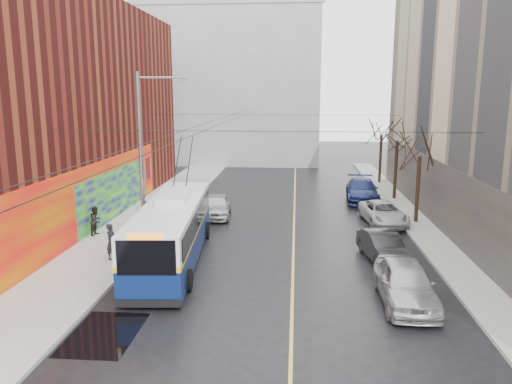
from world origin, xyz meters
The scene contains 22 objects.
ground centered at (0.00, 0.00, 0.00)m, with size 140.00×140.00×0.00m, color black.
sidewalk_left centered at (-8.00, 12.00, 0.07)m, with size 4.00×60.00×0.15m, color gray.
sidewalk_right centered at (9.00, 12.00, 0.07)m, with size 2.00×60.00×0.15m, color gray.
lane_line centered at (1.50, 14.00, 0.00)m, with size 0.12×50.00×0.01m, color #BFB74C.
building_left centered at (-15.99, 13.99, 6.99)m, with size 12.11×36.00×14.00m.
building_far centered at (-6.00, 44.99, 9.02)m, with size 20.50×12.10×18.00m.
streetlight_pole centered at (-6.14, 10.00, 4.85)m, with size 2.65×0.60×9.00m.
catenary_wires centered at (-2.54, 14.77, 6.25)m, with size 18.00×60.00×0.22m.
tree_near centered at (9.00, 16.00, 4.98)m, with size 3.20×3.20×6.40m.
tree_mid centered at (9.00, 23.00, 5.25)m, with size 3.20×3.20×6.68m.
tree_far centered at (9.00, 30.00, 5.14)m, with size 3.20×3.20×6.57m.
puddle centered at (-4.79, 0.44, 0.00)m, with size 2.23×3.34×0.01m, color black.
pigeons_flying centered at (-1.78, 10.41, 7.01)m, with size 1.82×1.07×2.73m.
trolleybus centered at (-4.26, 7.95, 1.53)m, with size 3.41×11.76×5.51m.
parked_car_a centered at (5.80, 3.79, 0.83)m, with size 1.95×4.84×1.65m, color #B5B6BA.
parked_car_b centered at (5.80, 8.82, 0.69)m, with size 1.47×4.21×1.39m, color #232325.
parked_car_c centered at (7.00, 15.93, 0.67)m, with size 2.23×4.84×1.35m, color #BDBDBF.
parked_car_d centered at (6.52, 22.55, 0.82)m, with size 2.29×5.63×1.63m, color navy.
following_car centered at (-3.54, 16.77, 0.73)m, with size 1.74×4.31×1.47m, color #B5B5BA.
pedestrian_a centered at (-7.15, 7.57, 1.02)m, with size 0.63×0.42×1.74m, color black.
pedestrian_b centered at (-9.50, 11.50, 0.97)m, with size 0.80×0.62×1.64m, color black.
pedestrian_c centered at (-6.82, 12.27, 1.05)m, with size 1.16×0.67×1.79m, color black.
Camera 1 is at (1.56, -14.60, 7.94)m, focal length 35.00 mm.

